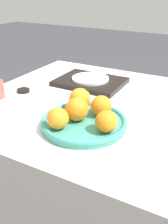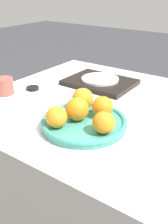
# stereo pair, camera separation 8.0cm
# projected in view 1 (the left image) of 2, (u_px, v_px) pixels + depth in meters

# --- Properties ---
(table) EXTENTS (1.18, 0.83, 0.76)m
(table) POSITION_uv_depth(u_px,v_px,m) (125.00, 192.00, 1.09)
(table) COLOR silver
(table) RESTS_ON ground_plane
(fruit_platter) EXTENTS (0.27, 0.27, 0.03)m
(fruit_platter) POSITION_uv_depth(u_px,v_px,m) (84.00, 122.00, 0.81)
(fruit_platter) COLOR teal
(fruit_platter) RESTS_ON table
(orange_0) EXTENTS (0.07, 0.07, 0.07)m
(orange_0) POSITION_uv_depth(u_px,v_px,m) (101.00, 106.00, 0.83)
(orange_0) COLOR orange
(orange_0) RESTS_ON fruit_platter
(orange_1) EXTENTS (0.07, 0.07, 0.07)m
(orange_1) POSITION_uv_depth(u_px,v_px,m) (77.00, 109.00, 0.80)
(orange_1) COLOR orange
(orange_1) RESTS_ON fruit_platter
(orange_2) EXTENTS (0.06, 0.06, 0.06)m
(orange_2) POSITION_uv_depth(u_px,v_px,m) (106.00, 121.00, 0.74)
(orange_2) COLOR orange
(orange_2) RESTS_ON fruit_platter
(orange_3) EXTENTS (0.07, 0.07, 0.07)m
(orange_3) POSITION_uv_depth(u_px,v_px,m) (80.00, 99.00, 0.87)
(orange_3) COLOR orange
(orange_3) RESTS_ON fruit_platter
(orange_4) EXTENTS (0.06, 0.06, 0.06)m
(orange_4) POSITION_uv_depth(u_px,v_px,m) (58.00, 118.00, 0.76)
(orange_4) COLOR orange
(orange_4) RESTS_ON fruit_platter
(serving_tray) EXTENTS (0.29, 0.22, 0.02)m
(serving_tray) POSITION_uv_depth(u_px,v_px,m) (90.00, 82.00, 1.15)
(serving_tray) COLOR black
(serving_tray) RESTS_ON table
(side_plate) EXTENTS (0.16, 0.16, 0.01)m
(side_plate) POSITION_uv_depth(u_px,v_px,m) (90.00, 79.00, 1.15)
(side_plate) COLOR silver
(side_plate) RESTS_ON serving_tray
(soy_dish) EXTENTS (0.05, 0.05, 0.01)m
(soy_dish) POSITION_uv_depth(u_px,v_px,m) (23.00, 91.00, 1.07)
(soy_dish) COLOR black
(soy_dish) RESTS_ON table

